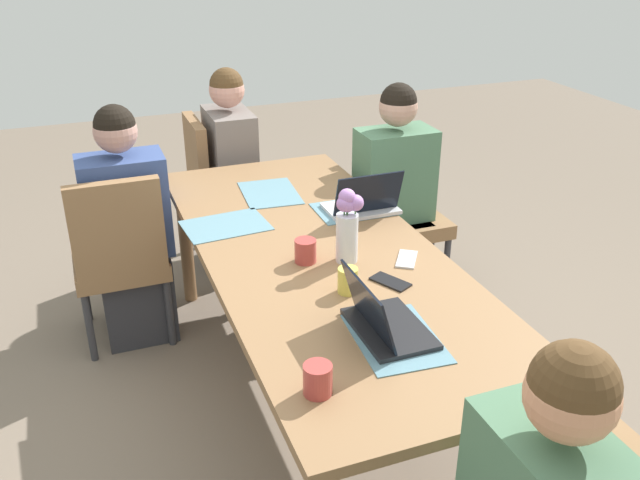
{
  "coord_description": "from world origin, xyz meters",
  "views": [
    {
      "loc": [
        -2.31,
        0.87,
        1.98
      ],
      "look_at": [
        0.0,
        0.0,
        0.78
      ],
      "focal_mm": 38.29,
      "sensor_mm": 36.0,
      "label": 1
    }
  ],
  "objects_px": {
    "person_head_right_left_mid": "(232,181)",
    "phone_black": "(390,282)",
    "phone_silver": "(407,259)",
    "coffee_mug_near_right": "(318,379)",
    "chair_head_right_left_mid": "(218,183)",
    "coffee_mug_centre_left": "(348,280)",
    "person_far_right_near": "(130,239)",
    "dining_table": "(320,266)",
    "chair_far_right_near": "(120,252)",
    "chair_near_left_near": "(397,203)",
    "flower_vase": "(348,224)",
    "laptop_head_left_left_far": "(383,322)",
    "coffee_mug_near_left": "(305,251)",
    "person_near_left_near": "(393,205)",
    "laptop_near_left_near": "(363,204)"
  },
  "relations": [
    {
      "from": "person_head_right_left_mid",
      "to": "phone_black",
      "type": "bearing_deg",
      "value": -174.5
    },
    {
      "from": "phone_silver",
      "to": "coffee_mug_near_right",
      "type": "bearing_deg",
      "value": -9.82
    },
    {
      "from": "chair_head_right_left_mid",
      "to": "coffee_mug_near_right",
      "type": "bearing_deg",
      "value": 174.32
    },
    {
      "from": "chair_head_right_left_mid",
      "to": "coffee_mug_centre_left",
      "type": "relative_size",
      "value": 9.37
    },
    {
      "from": "person_far_right_near",
      "to": "dining_table",
      "type": "bearing_deg",
      "value": -140.72
    },
    {
      "from": "chair_far_right_near",
      "to": "chair_head_right_left_mid",
      "type": "bearing_deg",
      "value": -41.53
    },
    {
      "from": "chair_near_left_near",
      "to": "coffee_mug_near_right",
      "type": "distance_m",
      "value": 2.03
    },
    {
      "from": "dining_table",
      "to": "person_far_right_near",
      "type": "bearing_deg",
      "value": 39.28
    },
    {
      "from": "chair_near_left_near",
      "to": "person_far_right_near",
      "type": "distance_m",
      "value": 1.46
    },
    {
      "from": "phone_black",
      "to": "chair_far_right_near",
      "type": "bearing_deg",
      "value": 12.21
    },
    {
      "from": "flower_vase",
      "to": "coffee_mug_centre_left",
      "type": "bearing_deg",
      "value": 157.69
    },
    {
      "from": "chair_head_right_left_mid",
      "to": "flower_vase",
      "type": "height_order",
      "value": "flower_vase"
    },
    {
      "from": "laptop_head_left_left_far",
      "to": "coffee_mug_near_left",
      "type": "relative_size",
      "value": 3.42
    },
    {
      "from": "chair_far_right_near",
      "to": "person_far_right_near",
      "type": "height_order",
      "value": "person_far_right_near"
    },
    {
      "from": "coffee_mug_near_right",
      "to": "laptop_head_left_left_far",
      "type": "bearing_deg",
      "value": -55.13
    },
    {
      "from": "dining_table",
      "to": "coffee_mug_near_left",
      "type": "xyz_separation_m",
      "value": [
        -0.06,
        0.09,
        0.12
      ]
    },
    {
      "from": "phone_black",
      "to": "person_near_left_near",
      "type": "bearing_deg",
      "value": -54.19
    },
    {
      "from": "person_far_right_near",
      "to": "flower_vase",
      "type": "bearing_deg",
      "value": -141.49
    },
    {
      "from": "coffee_mug_near_left",
      "to": "phone_silver",
      "type": "bearing_deg",
      "value": -109.01
    },
    {
      "from": "chair_head_right_left_mid",
      "to": "laptop_head_left_left_far",
      "type": "relative_size",
      "value": 2.81
    },
    {
      "from": "chair_near_left_near",
      "to": "person_head_right_left_mid",
      "type": "xyz_separation_m",
      "value": [
        0.6,
        0.79,
        0.03
      ]
    },
    {
      "from": "laptop_head_left_left_far",
      "to": "coffee_mug_centre_left",
      "type": "bearing_deg",
      "value": 0.89
    },
    {
      "from": "chair_far_right_near",
      "to": "coffee_mug_near_right",
      "type": "bearing_deg",
      "value": -165.39
    },
    {
      "from": "flower_vase",
      "to": "coffee_mug_near_right",
      "type": "distance_m",
      "value": 0.84
    },
    {
      "from": "laptop_near_left_near",
      "to": "coffee_mug_near_left",
      "type": "distance_m",
      "value": 0.54
    },
    {
      "from": "chair_near_left_near",
      "to": "coffee_mug_centre_left",
      "type": "height_order",
      "value": "chair_near_left_near"
    },
    {
      "from": "chair_near_left_near",
      "to": "chair_head_right_left_mid",
      "type": "relative_size",
      "value": 1.0
    },
    {
      "from": "dining_table",
      "to": "person_near_left_near",
      "type": "distance_m",
      "value": 1.05
    },
    {
      "from": "laptop_near_left_near",
      "to": "coffee_mug_near_left",
      "type": "bearing_deg",
      "value": 131.57
    },
    {
      "from": "laptop_head_left_left_far",
      "to": "phone_black",
      "type": "relative_size",
      "value": 2.13
    },
    {
      "from": "person_near_left_near",
      "to": "person_far_right_near",
      "type": "distance_m",
      "value": 1.4
    },
    {
      "from": "laptop_near_left_near",
      "to": "coffee_mug_near_left",
      "type": "height_order",
      "value": "laptop_near_left_near"
    },
    {
      "from": "chair_head_right_left_mid",
      "to": "person_near_left_near",
      "type": "bearing_deg",
      "value": -132.13
    },
    {
      "from": "person_head_right_left_mid",
      "to": "coffee_mug_near_left",
      "type": "height_order",
      "value": "person_head_right_left_mid"
    },
    {
      "from": "dining_table",
      "to": "phone_silver",
      "type": "xyz_separation_m",
      "value": [
        -0.2,
        -0.29,
        0.08
      ]
    },
    {
      "from": "laptop_head_left_left_far",
      "to": "person_near_left_near",
      "type": "bearing_deg",
      "value": -27.85
    },
    {
      "from": "phone_black",
      "to": "phone_silver",
      "type": "height_order",
      "value": "same"
    },
    {
      "from": "flower_vase",
      "to": "phone_silver",
      "type": "bearing_deg",
      "value": -110.39
    },
    {
      "from": "chair_near_left_near",
      "to": "person_head_right_left_mid",
      "type": "height_order",
      "value": "person_head_right_left_mid"
    },
    {
      "from": "chair_head_right_left_mid",
      "to": "phone_silver",
      "type": "height_order",
      "value": "chair_head_right_left_mid"
    },
    {
      "from": "person_far_right_near",
      "to": "phone_black",
      "type": "height_order",
      "value": "person_far_right_near"
    },
    {
      "from": "flower_vase",
      "to": "laptop_head_left_left_far",
      "type": "distance_m",
      "value": 0.54
    },
    {
      "from": "chair_head_right_left_mid",
      "to": "coffee_mug_near_right",
      "type": "height_order",
      "value": "chair_head_right_left_mid"
    },
    {
      "from": "person_near_left_near",
      "to": "laptop_near_left_near",
      "type": "height_order",
      "value": "person_near_left_near"
    },
    {
      "from": "laptop_near_left_near",
      "to": "phone_black",
      "type": "bearing_deg",
      "value": 165.1
    },
    {
      "from": "laptop_head_left_left_far",
      "to": "phone_black",
      "type": "xyz_separation_m",
      "value": [
        0.29,
        -0.17,
        -0.04
      ]
    },
    {
      "from": "person_near_left_near",
      "to": "coffee_mug_near_right",
      "type": "distance_m",
      "value": 1.93
    },
    {
      "from": "chair_far_right_near",
      "to": "laptop_near_left_near",
      "type": "height_order",
      "value": "laptop_near_left_near"
    },
    {
      "from": "laptop_near_left_near",
      "to": "coffee_mug_centre_left",
      "type": "relative_size",
      "value": 3.33
    },
    {
      "from": "coffee_mug_near_left",
      "to": "phone_black",
      "type": "xyz_separation_m",
      "value": [
        -0.27,
        -0.24,
        -0.04
      ]
    }
  ]
}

